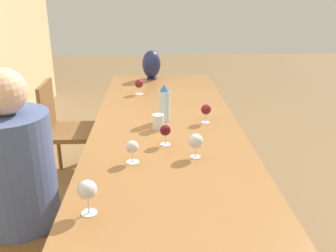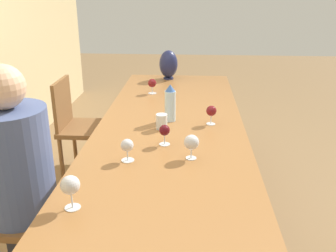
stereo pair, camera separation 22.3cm
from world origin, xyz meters
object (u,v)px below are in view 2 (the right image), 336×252
wine_glass_3 (211,111)px  wine_glass_5 (152,84)px  person_near (20,177)px  wine_glass_0 (70,186)px  water_tumbler (162,122)px  chair_far (79,124)px  vase (168,64)px  wine_glass_2 (127,146)px  wine_glass_4 (191,143)px  water_bottle (170,103)px  chair_near (11,208)px  wine_glass_1 (164,131)px

wine_glass_3 → wine_glass_5: 0.87m
wine_glass_5 → person_near: bearing=158.0°
wine_glass_0 → water_tumbler: bearing=-17.8°
person_near → chair_far: bearing=3.5°
wine_glass_3 → water_tumbler: bearing=108.0°
vase → wine_glass_5: 0.55m
water_tumbler → wine_glass_2: 0.51m
wine_glass_2 → wine_glass_4: size_ratio=0.91×
water_bottle → chair_near: bearing=130.9°
wine_glass_1 → wine_glass_3: 0.46m
water_tumbler → wine_glass_2: (-0.48, 0.14, 0.04)m
water_tumbler → wine_glass_1: 0.26m
wine_glass_4 → wine_glass_5: bearing=15.3°
water_bottle → wine_glass_0: size_ratio=1.70×
water_bottle → vase: bearing=4.2°
wine_glass_5 → person_near: 1.52m
water_bottle → wine_glass_3: (-0.05, -0.28, -0.03)m
water_bottle → chair_near: water_bottle is taller
wine_glass_0 → wine_glass_4: bearing=-44.2°
person_near → chair_near: bearing=90.0°
water_tumbler → wine_glass_1: wine_glass_1 is taller
water_bottle → wine_glass_3: size_ratio=1.99×
wine_glass_0 → chair_far: bearing=16.1°
wine_glass_4 → wine_glass_0: bearing=135.8°
chair_near → wine_glass_1: bearing=-69.2°
wine_glass_2 → wine_glass_4: wine_glass_4 is taller
wine_glass_0 → chair_near: (0.38, 0.49, -0.38)m
wine_glass_5 → wine_glass_1: bearing=-170.2°
water_bottle → chair_near: (-0.73, 0.85, -0.40)m
water_tumbler → person_near: bearing=128.6°
wine_glass_4 → wine_glass_5: size_ratio=1.07×
person_near → water_bottle: bearing=-46.2°
wine_glass_2 → chair_near: (-0.09, 0.65, -0.36)m
wine_glass_4 → vase: bearing=7.6°
vase → wine_glass_1: bearing=-177.1°
vase → wine_glass_0: (-2.31, 0.26, -0.04)m
wine_glass_0 → chair_far: 1.82m
wine_glass_0 → wine_glass_4: 0.72m
wine_glass_1 → person_near: person_near is taller
water_tumbler → chair_near: bearing=125.7°
wine_glass_4 → water_tumbler: bearing=24.5°
person_near → wine_glass_5: bearing=-22.0°
wine_glass_0 → wine_glass_2: wine_glass_0 is taller
wine_glass_2 → chair_far: (1.24, 0.65, -0.36)m
wine_glass_1 → wine_glass_5: wine_glass_5 is taller
chair_far → wine_glass_4: bearing=-140.1°
wine_glass_1 → wine_glass_3: bearing=-38.6°
wine_glass_0 → wine_glass_2: 0.49m
wine_glass_4 → person_near: person_near is taller
chair_near → wine_glass_3: bearing=-58.9°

